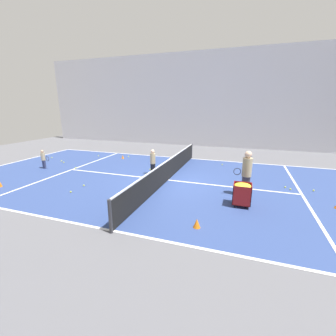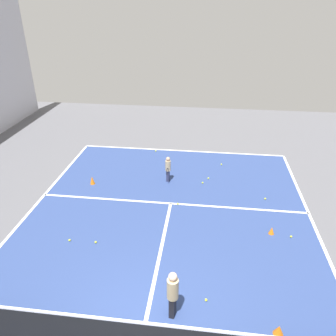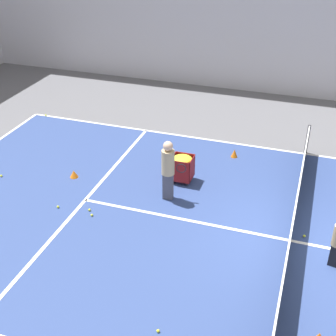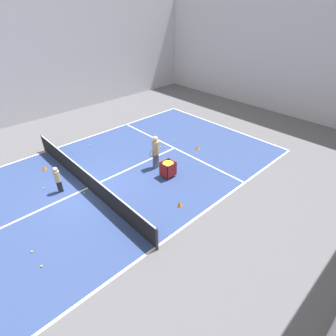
# 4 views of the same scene
# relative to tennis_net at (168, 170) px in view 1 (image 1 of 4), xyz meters

# --- Properties ---
(ground_plane) EXTENTS (35.58, 35.58, 0.00)m
(ground_plane) POSITION_rel_tennis_net_xyz_m (0.00, 0.00, -0.53)
(ground_plane) COLOR #5B5B60
(court_playing_area) EXTENTS (9.74, 20.93, 0.00)m
(court_playing_area) POSITION_rel_tennis_net_xyz_m (0.00, 0.00, -0.53)
(court_playing_area) COLOR navy
(court_playing_area) RESTS_ON ground
(line_baseline_near) EXTENTS (9.74, 0.10, 0.00)m
(line_baseline_near) POSITION_rel_tennis_net_xyz_m (0.00, -10.47, -0.52)
(line_baseline_near) COLOR white
(line_baseline_near) RESTS_ON ground
(line_sideline_left) EXTENTS (0.10, 20.93, 0.00)m
(line_sideline_left) POSITION_rel_tennis_net_xyz_m (-4.87, 0.00, -0.52)
(line_sideline_left) COLOR white
(line_sideline_left) RESTS_ON ground
(line_sideline_right) EXTENTS (0.10, 20.93, 0.00)m
(line_sideline_right) POSITION_rel_tennis_net_xyz_m (4.87, 0.00, -0.52)
(line_sideline_right) COLOR white
(line_sideline_right) RESTS_ON ground
(line_service_near) EXTENTS (9.74, 0.10, 0.00)m
(line_service_near) POSITION_rel_tennis_net_xyz_m (0.00, -5.76, -0.52)
(line_service_near) COLOR white
(line_service_near) RESTS_ON ground
(line_service_far) EXTENTS (9.74, 0.10, 0.00)m
(line_service_far) POSITION_rel_tennis_net_xyz_m (0.00, 5.76, -0.52)
(line_service_far) COLOR white
(line_service_far) RESTS_ON ground
(line_centre_service) EXTENTS (0.10, 11.51, 0.00)m
(line_centre_service) POSITION_rel_tennis_net_xyz_m (0.00, 0.00, -0.52)
(line_centre_service) COLOR white
(line_centre_service) RESTS_ON ground
(hall_enclosure_left) EXTENTS (0.15, 31.88, 7.91)m
(hall_enclosure_left) POSITION_rel_tennis_net_xyz_m (-10.27, 0.00, 3.43)
(hall_enclosure_left) COLOR silver
(hall_enclosure_left) RESTS_ON ground
(tennis_net) EXTENTS (10.04, 0.10, 1.02)m
(tennis_net) POSITION_rel_tennis_net_xyz_m (0.00, 0.00, 0.00)
(tennis_net) COLOR #2D2D33
(tennis_net) RESTS_ON ground
(player_near_baseline) EXTENTS (0.25, 0.56, 1.08)m
(player_near_baseline) POSITION_rel_tennis_net_xyz_m (0.31, -7.40, 0.09)
(player_near_baseline) COLOR #2D3351
(player_near_baseline) RESTS_ON ground
(coach_at_net) EXTENTS (0.41, 0.70, 1.82)m
(coach_at_net) POSITION_rel_tennis_net_xyz_m (0.86, 3.54, 0.52)
(coach_at_net) COLOR #4C4C56
(coach_at_net) RESTS_ON ground
(child_midcourt) EXTENTS (0.31, 0.31, 1.34)m
(child_midcourt) POSITION_rel_tennis_net_xyz_m (-0.60, -1.04, 0.24)
(child_midcourt) COLOR black
(child_midcourt) RESTS_ON ground
(ball_cart) EXTENTS (0.60, 0.62, 0.84)m
(ball_cart) POSITION_rel_tennis_net_xyz_m (1.90, 3.43, 0.07)
(ball_cart) COLOR maroon
(ball_cart) RESTS_ON ground
(training_cone_1) EXTENTS (0.18, 0.18, 0.24)m
(training_cone_1) POSITION_rel_tennis_net_xyz_m (-3.39, -4.44, -0.40)
(training_cone_1) COLOR orange
(training_cone_1) RESTS_ON ground
(training_cone_3) EXTENTS (0.23, 0.23, 0.26)m
(training_cone_3) POSITION_rel_tennis_net_xyz_m (-3.01, -0.84, -0.40)
(training_cone_3) COLOR orange
(training_cone_3) RESTS_ON ground
(training_cone_4) EXTENTS (0.22, 0.22, 0.27)m
(training_cone_4) POSITION_rel_tennis_net_xyz_m (3.90, 2.23, -0.39)
(training_cone_4) COLOR orange
(training_cone_4) RESTS_ON ground
(tennis_ball_0) EXTENTS (0.07, 0.07, 0.07)m
(tennis_ball_0) POSITION_rel_tennis_net_xyz_m (-1.34, -7.78, -0.49)
(tennis_ball_0) COLOR yellow
(tennis_ball_0) RESTS_ON ground
(tennis_ball_1) EXTENTS (0.07, 0.07, 0.07)m
(tennis_ball_1) POSITION_rel_tennis_net_xyz_m (-3.98, -4.32, -0.49)
(tennis_ball_1) COLOR yellow
(tennis_ball_1) RESTS_ON ground
(tennis_ball_3) EXTENTS (0.07, 0.07, 0.07)m
(tennis_ball_3) POSITION_rel_tennis_net_xyz_m (-3.77, 2.20, -0.49)
(tennis_ball_3) COLOR yellow
(tennis_ball_3) RESTS_ON ground
(tennis_ball_4) EXTENTS (0.07, 0.07, 0.07)m
(tennis_ball_4) POSITION_rel_tennis_net_xyz_m (-0.59, 6.30, -0.49)
(tennis_ball_4) COLOR yellow
(tennis_ball_4) RESTS_ON ground
(tennis_ball_6) EXTENTS (0.07, 0.07, 0.07)m
(tennis_ball_6) POSITION_rel_tennis_net_xyz_m (2.03, -3.30, -0.49)
(tennis_ball_6) COLOR yellow
(tennis_ball_6) RESTS_ON ground
(tennis_ball_7) EXTENTS (0.07, 0.07, 0.07)m
(tennis_ball_7) POSITION_rel_tennis_net_xyz_m (0.26, -0.33, -0.49)
(tennis_ball_7) COLOR yellow
(tennis_ball_7) RESTS_ON ground
(tennis_ball_8) EXTENTS (0.07, 0.07, 0.07)m
(tennis_ball_8) POSITION_rel_tennis_net_xyz_m (-0.45, 5.40, -0.49)
(tennis_ball_8) COLOR yellow
(tennis_ball_8) RESTS_ON ground
(tennis_ball_9) EXTENTS (0.07, 0.07, 0.07)m
(tennis_ball_9) POSITION_rel_tennis_net_xyz_m (-0.65, 5.23, -0.49)
(tennis_ball_9) COLOR yellow
(tennis_ball_9) RESTS_ON ground
(tennis_ball_10) EXTENTS (0.07, 0.07, 0.07)m
(tennis_ball_10) POSITION_rel_tennis_net_xyz_m (-1.12, -7.37, -0.49)
(tennis_ball_10) COLOR yellow
(tennis_ball_10) RESTS_ON ground
(tennis_ball_11) EXTENTS (0.07, 0.07, 0.07)m
(tennis_ball_11) POSITION_rel_tennis_net_xyz_m (-3.48, -6.46, -0.49)
(tennis_ball_11) COLOR yellow
(tennis_ball_11) RESTS_ON ground
(tennis_ball_12) EXTENTS (0.07, 0.07, 0.07)m
(tennis_ball_12) POSITION_rel_tennis_net_xyz_m (-1.90, -9.14, -0.49)
(tennis_ball_12) COLOR yellow
(tennis_ball_12) RESTS_ON ground
(tennis_ball_14) EXTENTS (0.07, 0.07, 0.07)m
(tennis_ball_14) POSITION_rel_tennis_net_xyz_m (-0.27, -5.72, -0.49)
(tennis_ball_14) COLOR yellow
(tennis_ball_14) RESTS_ON ground
(tennis_ball_15) EXTENTS (0.07, 0.07, 0.07)m
(tennis_ball_15) POSITION_rel_tennis_net_xyz_m (2.87, -3.29, -0.49)
(tennis_ball_15) COLOR yellow
(tennis_ball_15) RESTS_ON ground
(tennis_ball_16) EXTENTS (0.07, 0.07, 0.07)m
(tennis_ball_16) POSITION_rel_tennis_net_xyz_m (-1.38, -1.54, -0.49)
(tennis_ball_16) COLOR yellow
(tennis_ball_16) RESTS_ON ground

